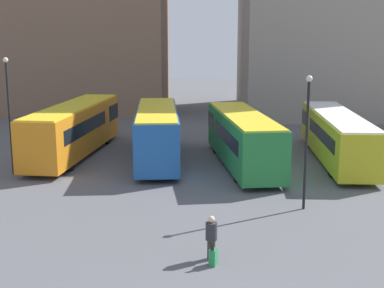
% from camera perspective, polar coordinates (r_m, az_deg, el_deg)
% --- Properties ---
extents(bus_0, '(3.72, 12.43, 3.24)m').
position_cam_1_polar(bus_0, '(34.90, -12.43, 1.68)').
color(bus_0, orange).
rests_on(bus_0, ground_plane).
extents(bus_1, '(3.33, 10.81, 3.25)m').
position_cam_1_polar(bus_1, '(32.65, -3.75, 1.23)').
color(bus_1, '#1E56A3').
rests_on(bus_1, ground_plane).
extents(bus_2, '(4.00, 11.31, 3.11)m').
position_cam_1_polar(bus_2, '(31.57, 5.43, 0.70)').
color(bus_2, '#237A38').
rests_on(bus_2, ground_plane).
extents(bus_3, '(2.76, 12.40, 2.90)m').
position_cam_1_polar(bus_3, '(33.85, 15.19, 0.92)').
color(bus_3, gold).
rests_on(bus_3, ground_plane).
extents(traveler, '(0.53, 0.53, 1.58)m').
position_cam_1_polar(traveler, '(18.80, 2.08, -9.53)').
color(traveler, '#4C3828').
rests_on(traveler, ground_plane).
extents(suitcase, '(0.34, 0.38, 0.85)m').
position_cam_1_polar(suitcase, '(18.57, 2.29, -11.95)').
color(suitcase, '#28844C').
rests_on(suitcase, ground_plane).
extents(lamp_post_0, '(0.28, 0.28, 5.98)m').
position_cam_1_polar(lamp_post_0, '(23.81, 12.15, 1.21)').
color(lamp_post_0, black).
rests_on(lamp_post_0, ground_plane).
extents(lamp_post_1, '(0.28, 0.28, 6.45)m').
position_cam_1_polar(lamp_post_1, '(30.78, -18.95, 3.69)').
color(lamp_post_1, black).
rests_on(lamp_post_1, ground_plane).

